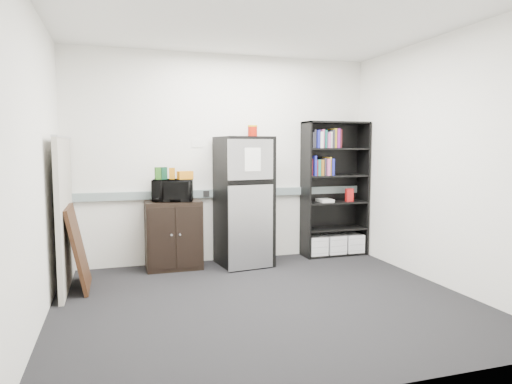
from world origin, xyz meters
TOP-DOWN VIEW (x-y plane):
  - floor at (0.00, 0.00)m, footprint 4.00×4.00m
  - wall_back at (0.00, 1.75)m, footprint 4.00×0.02m
  - wall_right at (2.00, 0.00)m, footprint 0.02×3.50m
  - wall_left at (-2.00, 0.00)m, footprint 0.02×3.50m
  - ceiling at (0.00, 0.00)m, footprint 4.00×3.50m
  - electrical_raceway at (0.00, 1.72)m, footprint 3.92×0.05m
  - wall_note at (-0.35, 1.74)m, footprint 0.14×0.00m
  - bookshelf at (1.53, 1.57)m, footprint 0.90×0.34m
  - cubicle_partition at (-1.90, 1.08)m, footprint 0.06×1.30m
  - cabinet at (-0.70, 1.50)m, footprint 0.68×0.45m
  - microwave at (-0.70, 1.48)m, footprint 0.54×0.42m
  - snack_box_a at (-0.88, 1.52)m, footprint 0.08×0.06m
  - snack_box_b at (-0.80, 1.52)m, footprint 0.07×0.05m
  - snack_box_c at (-0.71, 1.52)m, footprint 0.08×0.06m
  - snack_bag at (-0.55, 1.47)m, footprint 0.20×0.14m
  - refrigerator at (0.18, 1.42)m, footprint 0.69×0.72m
  - coffee_can at (0.34, 1.55)m, footprint 0.12×0.12m
  - framed_poster at (-1.77, 0.97)m, footprint 0.21×0.70m

SIDE VIEW (x-z plane):
  - floor at x=0.00m, z-range 0.00..0.00m
  - cabinet at x=-0.70m, z-range 0.00..0.85m
  - framed_poster at x=-1.77m, z-range 0.00..0.89m
  - cubicle_partition at x=-1.90m, z-range 0.00..1.62m
  - refrigerator at x=0.18m, z-range 0.00..1.64m
  - electrical_raceway at x=0.00m, z-range 0.85..0.95m
  - bookshelf at x=1.53m, z-range -0.01..1.84m
  - microwave at x=-0.70m, z-range 0.85..1.11m
  - snack_bag at x=-0.55m, z-range 1.11..1.21m
  - snack_box_c at x=-0.71m, z-range 1.11..1.25m
  - snack_box_a at x=-0.88m, z-range 1.11..1.26m
  - snack_box_b at x=-0.80m, z-range 1.11..1.26m
  - wall_back at x=0.00m, z-range 0.00..2.70m
  - wall_right at x=2.00m, z-range 0.00..2.70m
  - wall_left at x=-2.00m, z-range 0.00..2.70m
  - wall_note at x=-0.35m, z-range 1.50..1.60m
  - coffee_can at x=0.34m, z-range 1.64..1.81m
  - ceiling at x=0.00m, z-range 2.69..2.71m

